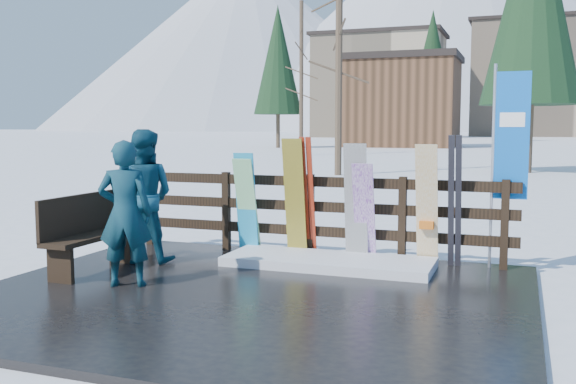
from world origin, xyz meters
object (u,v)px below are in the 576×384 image
at_px(snowboard_1, 247,206).
at_px(snowboard_3, 364,213).
at_px(snowboard_5, 427,206).
at_px(person_back, 143,196).
at_px(rental_flag, 507,143).
at_px(bench, 87,231).
at_px(person_front, 125,214).
at_px(snowboard_4, 356,203).
at_px(snowboard_2, 295,198).
at_px(snowboard_0, 246,204).

height_order(snowboard_1, snowboard_3, snowboard_1).
relative_size(snowboard_5, person_back, 0.92).
bearing_deg(rental_flag, snowboard_5, -164.07).
bearing_deg(bench, person_front, -27.01).
bearing_deg(snowboard_5, snowboard_4, 180.00).
bearing_deg(bench, snowboard_3, 28.66).
bearing_deg(snowboard_2, snowboard_0, 180.00).
relative_size(bench, snowboard_2, 0.90).
relative_size(snowboard_0, snowboard_4, 0.91).
distance_m(snowboard_4, person_back, 2.85).
height_order(bench, person_back, person_back).
bearing_deg(rental_flag, snowboard_0, -175.56).
height_order(snowboard_3, snowboard_5, snowboard_5).
distance_m(snowboard_0, snowboard_5, 2.53).
bearing_deg(bench, snowboard_2, 38.51).
bearing_deg(snowboard_4, bench, -150.43).
distance_m(snowboard_2, snowboard_4, 0.87).
relative_size(snowboard_2, person_back, 0.94).
xyz_separation_m(bench, snowboard_4, (3.01, 1.71, 0.28)).
bearing_deg(rental_flag, person_front, -148.95).
relative_size(bench, snowboard_4, 0.93).
bearing_deg(snowboard_1, person_back, -138.96).
height_order(snowboard_2, snowboard_5, snowboard_2).
bearing_deg(rental_flag, snowboard_4, -171.83).
relative_size(snowboard_5, person_front, 0.98).
height_order(snowboard_1, snowboard_5, snowboard_5).
relative_size(snowboard_0, snowboard_2, 0.87).
bearing_deg(snowboard_0, bench, -129.66).
bearing_deg(snowboard_2, person_back, -152.24).
height_order(snowboard_0, snowboard_1, snowboard_0).
bearing_deg(bench, snowboard_5, 23.41).
relative_size(snowboard_1, person_back, 0.79).
relative_size(snowboard_1, snowboard_2, 0.84).
height_order(snowboard_2, snowboard_3, snowboard_2).
distance_m(rental_flag, person_back, 4.78).
xyz_separation_m(snowboard_2, person_back, (-1.82, -0.96, 0.06)).
relative_size(snowboard_1, snowboard_5, 0.87).
bearing_deg(snowboard_5, snowboard_3, -180.00).
distance_m(bench, snowboard_4, 3.48).
bearing_deg(person_back, snowboard_4, -173.34).
xyz_separation_m(snowboard_4, person_front, (-2.14, -2.15, 0.04)).
distance_m(snowboard_1, snowboard_2, 0.73).
height_order(rental_flag, person_back, rental_flag).
bearing_deg(snowboard_4, snowboard_0, 180.00).
xyz_separation_m(bench, snowboard_0, (1.42, 1.71, 0.21)).
bearing_deg(person_back, snowboard_3, -174.09).
height_order(snowboard_4, person_front, person_front).
height_order(bench, person_front, person_front).
xyz_separation_m(snowboard_5, rental_flag, (0.95, 0.27, 0.81)).
bearing_deg(snowboard_2, rental_flag, 5.62).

